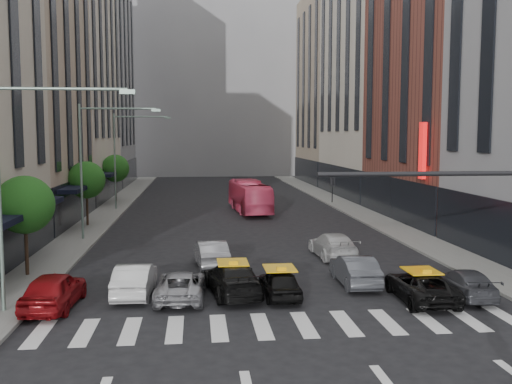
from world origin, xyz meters
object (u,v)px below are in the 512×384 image
object	(u,v)px
car_white_front	(135,279)
taxi_left	(233,279)
taxi_center	(280,283)
streetlamp_mid	(95,153)
car_red	(54,290)
bus	(249,197)
streetlamp_near	(23,165)
streetlamp_far	(125,148)

from	to	relation	value
car_white_front	taxi_left	xyz separation A→B (m)	(4.31, -0.36, 0.00)
taxi_left	taxi_center	distance (m)	2.11
streetlamp_mid	car_red	bearing A→B (deg)	-86.87
car_red	bus	world-z (taller)	bus
streetlamp_near	streetlamp_mid	xyz separation A→B (m)	(0.00, 16.00, 0.00)
car_white_front	taxi_center	bearing A→B (deg)	173.15
streetlamp_far	car_white_front	xyz separation A→B (m)	(3.93, -29.82, -5.18)
taxi_center	bus	world-z (taller)	bus
car_red	taxi_center	world-z (taller)	car_red
streetlamp_far	streetlamp_mid	bearing A→B (deg)	-90.00
streetlamp_near	taxi_left	distance (m)	9.90
streetlamp_near	taxi_center	xyz separation A→B (m)	(10.26, 1.20, -5.27)
streetlamp_mid	bus	size ratio (longest dim) A/B	0.86
streetlamp_near	car_white_front	size ratio (longest dim) A/B	2.06
streetlamp_near	streetlamp_mid	world-z (taller)	same
streetlamp_near	bus	distance (m)	31.75
bus	taxi_left	bearing A→B (deg)	78.45
streetlamp_mid	streetlamp_near	bearing A→B (deg)	-90.00
car_red	streetlamp_near	bearing A→B (deg)	36.99
streetlamp_mid	car_white_front	world-z (taller)	streetlamp_mid
car_white_front	bus	bearing A→B (deg)	-103.72
streetlamp_far	bus	world-z (taller)	streetlamp_far
taxi_center	taxi_left	bearing A→B (deg)	-19.75
streetlamp_mid	taxi_left	distance (m)	17.19
car_red	bus	distance (m)	30.62
streetlamp_far	taxi_center	xyz separation A→B (m)	(10.26, -30.80, -5.27)
streetlamp_far	car_white_front	size ratio (longest dim) A/B	2.06
bus	streetlamp_far	bearing A→B (deg)	-18.09
bus	car_red	bearing A→B (deg)	64.87
taxi_left	taxi_center	world-z (taller)	taxi_left
car_red	bus	bearing A→B (deg)	-107.07
streetlamp_far	taxi_center	bearing A→B (deg)	-71.59
taxi_center	bus	xyz separation A→B (m)	(1.30, 28.04, 0.82)
car_white_front	taxi_left	distance (m)	4.33
car_white_front	streetlamp_far	bearing A→B (deg)	-80.47
streetlamp_mid	taxi_left	size ratio (longest dim) A/B	1.81
streetlamp_mid	bus	bearing A→B (deg)	48.88
streetlamp_far	bus	bearing A→B (deg)	-13.44
streetlamp_mid	bus	xyz separation A→B (m)	(11.56, 13.24, -4.45)
streetlamp_far	taxi_center	world-z (taller)	streetlamp_far
streetlamp_near	taxi_center	world-z (taller)	streetlamp_near
car_red	taxi_left	world-z (taller)	car_red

